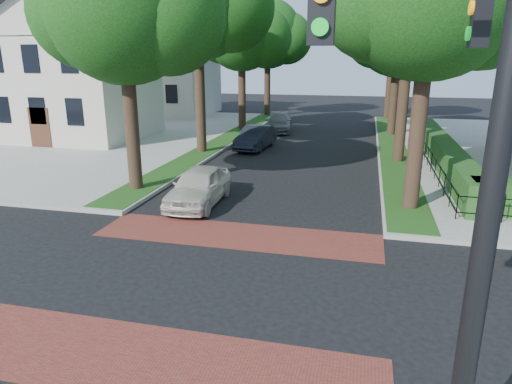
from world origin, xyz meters
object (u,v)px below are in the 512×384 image
Objects in this scene: parked_car_middle at (256,138)px; parked_car_front at (199,186)px; traffic_signal at (475,127)px; parked_car_rear at (279,123)px.

parked_car_front is at bearing -82.37° from parked_car_middle.
parked_car_front is (-7.20, 10.40, -3.99)m from traffic_signal.
parked_car_middle is at bearing -98.53° from parked_car_rear.
traffic_signal is 1.90× the size of parked_car_front.
traffic_signal is at bearing -56.61° from parked_car_front.
parked_car_front reaches higher than parked_car_rear.
parked_car_middle is (-0.48, 11.21, -0.02)m from parked_car_front.
traffic_signal is 1.88× the size of parked_car_middle.
parked_car_rear is at bearing 89.94° from parked_car_front.
parked_car_front is 11.22m from parked_car_middle.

